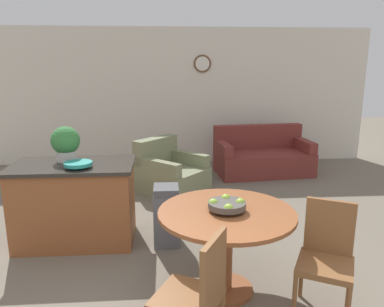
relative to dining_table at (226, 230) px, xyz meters
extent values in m
cube|color=silver|center=(-0.36, 4.66, 0.76)|extent=(8.00, 0.06, 2.70)
cylinder|color=brown|center=(0.25, 4.62, 1.40)|extent=(0.35, 0.02, 0.35)
cylinder|color=white|center=(0.25, 4.60, 1.40)|extent=(0.28, 0.01, 0.28)
cylinder|color=brown|center=(0.00, 0.00, -0.57)|extent=(0.50, 0.50, 0.04)
cylinder|color=brown|center=(0.00, 0.00, -0.21)|extent=(0.12, 0.12, 0.69)
cylinder|color=brown|center=(0.00, 0.00, 0.16)|extent=(1.18, 1.18, 0.03)
cylinder|color=brown|center=(-0.47, -0.47, -0.39)|extent=(0.04, 0.04, 0.42)
cube|color=brown|center=(-0.39, -0.73, -0.15)|extent=(0.57, 0.57, 0.05)
cube|color=brown|center=(-0.22, -0.82, 0.10)|extent=(0.22, 0.36, 0.46)
cylinder|color=brown|center=(0.47, -0.47, -0.39)|extent=(0.04, 0.04, 0.42)
cylinder|color=brown|center=(0.99, -0.31, -0.39)|extent=(0.04, 0.04, 0.42)
cylinder|color=brown|center=(0.65, -0.13, -0.39)|extent=(0.04, 0.04, 0.42)
cube|color=brown|center=(0.73, -0.39, -0.15)|extent=(0.57, 0.57, 0.05)
cube|color=brown|center=(0.82, -0.22, 0.10)|extent=(0.36, 0.22, 0.46)
cylinder|color=#4C4742|center=(0.00, 0.00, 0.19)|extent=(0.12, 0.12, 0.03)
cylinder|color=#4C4742|center=(0.00, 0.00, 0.23)|extent=(0.32, 0.32, 0.05)
sphere|color=#8CB738|center=(0.12, 0.00, 0.24)|extent=(0.08, 0.08, 0.08)
sphere|color=#8CB738|center=(0.01, 0.12, 0.24)|extent=(0.08, 0.08, 0.08)
sphere|color=#8CB738|center=(-0.12, 0.01, 0.24)|extent=(0.08, 0.08, 0.08)
sphere|color=#8CB738|center=(-0.01, -0.12, 0.24)|extent=(0.08, 0.08, 0.08)
cube|color=brown|center=(-1.54, 1.11, -0.15)|extent=(1.27, 0.71, 0.88)
cube|color=#2D2823|center=(-1.54, 1.11, 0.31)|extent=(1.33, 0.77, 0.04)
cylinder|color=teal|center=(-1.44, 0.94, 0.34)|extent=(0.10, 0.10, 0.02)
cylinder|color=teal|center=(-1.44, 0.94, 0.37)|extent=(0.30, 0.30, 0.04)
cylinder|color=beige|center=(-1.63, 1.25, 0.38)|extent=(0.21, 0.21, 0.11)
sphere|color=#387F3D|center=(-1.63, 1.25, 0.56)|extent=(0.32, 0.32, 0.32)
cube|color=#56565B|center=(-0.51, 0.97, -0.30)|extent=(0.29, 0.32, 0.60)
cube|color=#49494E|center=(-0.51, 0.97, 0.04)|extent=(0.27, 0.31, 0.08)
cube|color=maroon|center=(1.30, 3.63, -0.38)|extent=(1.79, 1.06, 0.42)
cube|color=maroon|center=(1.26, 3.98, 0.05)|extent=(1.72, 0.37, 0.45)
cube|color=maroon|center=(0.53, 3.55, -0.28)|extent=(0.24, 0.83, 0.62)
cube|color=maroon|center=(2.07, 3.71, -0.28)|extent=(0.24, 0.83, 0.62)
cube|color=#7A7F5B|center=(-0.40, 2.70, -0.39)|extent=(1.24, 1.24, 0.40)
cube|color=#7A7F5B|center=(-0.67, 2.94, 0.03)|extent=(0.71, 0.75, 0.44)
cube|color=#7A7F5B|center=(-0.64, 2.44, -0.30)|extent=(0.72, 0.67, 0.60)
cube|color=#7A7F5B|center=(-0.17, 2.95, -0.30)|extent=(0.72, 0.67, 0.60)
camera|label=1|loc=(-0.52, -2.96, 1.40)|focal=35.00mm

